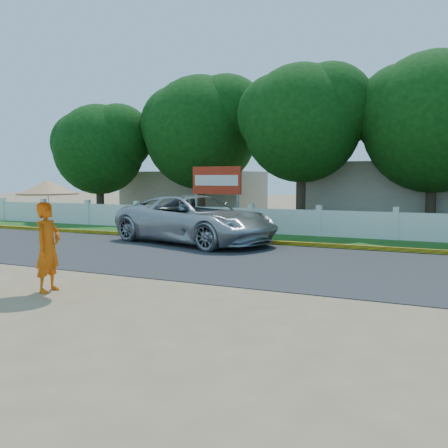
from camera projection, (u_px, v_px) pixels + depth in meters
name	position (u px, v px, depth m)	size (l,w,h in m)	color
ground	(183.00, 294.00, 10.40)	(120.00, 120.00, 0.00)	#9E8460
road	(260.00, 261.00, 14.45)	(60.00, 7.00, 0.02)	#38383A
grass_verge	(309.00, 240.00, 19.19)	(60.00, 3.50, 0.03)	#2D601E
curb	(296.00, 244.00, 17.65)	(40.00, 0.18, 0.16)	yellow
fence	(319.00, 223.00, 20.45)	(40.00, 0.10, 1.10)	silver
building_near	(411.00, 194.00, 25.22)	(10.00, 6.00, 3.20)	#B7AD99
building_far	(195.00, 194.00, 31.62)	(8.00, 5.00, 2.80)	#B7AD99
vehicle	(195.00, 219.00, 18.36)	(2.96, 6.42, 1.78)	#AAAEB2
monk_with_parasol	(48.00, 219.00, 10.47)	(1.31, 1.31, 2.37)	#D8580B
billboard	(217.00, 184.00, 23.48)	(2.50, 0.13, 2.95)	gray
tree_row	(402.00, 115.00, 21.58)	(33.65, 7.65, 9.73)	#473828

